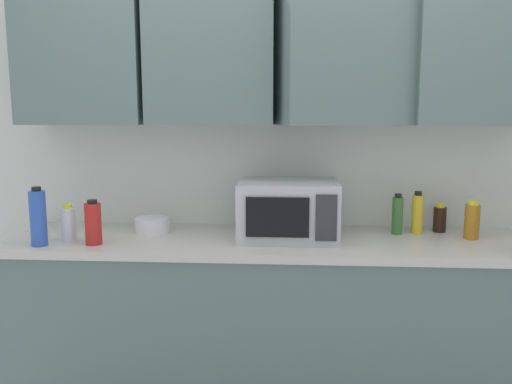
% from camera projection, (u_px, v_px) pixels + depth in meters
% --- Properties ---
extents(wall_back_with_cabinets, '(3.49, 0.50, 2.60)m').
position_uv_depth(wall_back_with_cabinets, '(277.00, 99.00, 2.71)').
color(wall_back_with_cabinets, silver).
rests_on(wall_back_with_cabinets, ground_plane).
extents(counter_run, '(2.62, 0.63, 0.90)m').
position_uv_depth(counter_run, '(274.00, 325.00, 2.66)').
color(counter_run, slate).
rests_on(counter_run, ground_plane).
extents(microwave, '(0.48, 0.37, 0.28)m').
position_uv_depth(microwave, '(288.00, 210.00, 2.57)').
color(microwave, '#B7B7BC').
rests_on(microwave, counter_run).
extents(bottle_yellow_mustard, '(0.06, 0.06, 0.22)m').
position_uv_depth(bottle_yellow_mustard, '(417.00, 214.00, 2.67)').
color(bottle_yellow_mustard, gold).
rests_on(bottle_yellow_mustard, counter_run).
extents(bottle_green_oil, '(0.05, 0.05, 0.21)m').
position_uv_depth(bottle_green_oil, '(397.00, 215.00, 2.66)').
color(bottle_green_oil, '#386B2D').
rests_on(bottle_green_oil, counter_run).
extents(bottle_clear_tall, '(0.07, 0.07, 0.18)m').
position_uv_depth(bottle_clear_tall, '(69.00, 224.00, 2.52)').
color(bottle_clear_tall, silver).
rests_on(bottle_clear_tall, counter_run).
extents(bottle_amber_vinegar, '(0.07, 0.07, 0.19)m').
position_uv_depth(bottle_amber_vinegar, '(472.00, 221.00, 2.56)').
color(bottle_amber_vinegar, '#AD701E').
rests_on(bottle_amber_vinegar, counter_run).
extents(bottle_soy_dark, '(0.07, 0.07, 0.15)m').
position_uv_depth(bottle_soy_dark, '(440.00, 219.00, 2.71)').
color(bottle_soy_dark, black).
rests_on(bottle_soy_dark, counter_run).
extents(bottle_blue_cleaner, '(0.08, 0.08, 0.27)m').
position_uv_depth(bottle_blue_cleaner, '(38.00, 218.00, 2.43)').
color(bottle_blue_cleaner, '#2D56B7').
rests_on(bottle_blue_cleaner, counter_run).
extents(bottle_red_sauce, '(0.08, 0.08, 0.21)m').
position_uv_depth(bottle_red_sauce, '(93.00, 223.00, 2.45)').
color(bottle_red_sauce, red).
rests_on(bottle_red_sauce, counter_run).
extents(bowl_ceramic_small, '(0.18, 0.18, 0.08)m').
position_uv_depth(bowl_ceramic_small, '(152.00, 225.00, 2.71)').
color(bowl_ceramic_small, silver).
rests_on(bowl_ceramic_small, counter_run).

